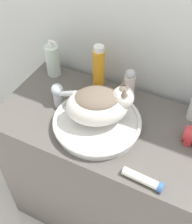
% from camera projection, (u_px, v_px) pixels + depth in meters
% --- Properties ---
extents(wall_back, '(8.00, 0.05, 2.40)m').
position_uv_depth(wall_back, '(144.00, 12.00, 1.15)').
color(wall_back, silver).
rests_on(wall_back, ground_plane).
extents(vanity_counter, '(1.00, 0.51, 0.83)m').
position_uv_depth(vanity_counter, '(107.00, 174.00, 1.52)').
color(vanity_counter, '#56514C').
rests_on(vanity_counter, ground_plane).
extents(sink_basin, '(0.38, 0.38, 0.05)m').
position_uv_depth(sink_basin, '(97.00, 122.00, 1.18)').
color(sink_basin, silver).
rests_on(sink_basin, vanity_counter).
extents(cat, '(0.33, 0.28, 0.18)m').
position_uv_depth(cat, '(99.00, 104.00, 1.11)').
color(cat, silver).
rests_on(cat, sink_basin).
extents(faucet, '(0.14, 0.06, 0.14)m').
position_uv_depth(faucet, '(59.00, 94.00, 1.24)').
color(faucet, silver).
rests_on(faucet, vanity_counter).
extents(lotion_bottle_white, '(0.05, 0.05, 0.16)m').
position_uv_depth(lotion_bottle_white, '(129.00, 84.00, 1.28)').
color(lotion_bottle_white, silver).
rests_on(lotion_bottle_white, vanity_counter).
extents(soap_pump_bottle, '(0.07, 0.07, 0.20)m').
position_uv_depth(soap_pump_bottle, '(53.00, 60.00, 1.40)').
color(soap_pump_bottle, silver).
rests_on(soap_pump_bottle, vanity_counter).
extents(shampoo_bottle_tall, '(0.05, 0.05, 0.24)m').
position_uv_depth(shampoo_bottle_tall, '(99.00, 69.00, 1.30)').
color(shampoo_bottle_tall, orange).
rests_on(shampoo_bottle_tall, vanity_counter).
extents(cream_tube, '(0.15, 0.04, 0.04)m').
position_uv_depth(cream_tube, '(143.00, 179.00, 1.00)').
color(cream_tube, silver).
rests_on(cream_tube, vanity_counter).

